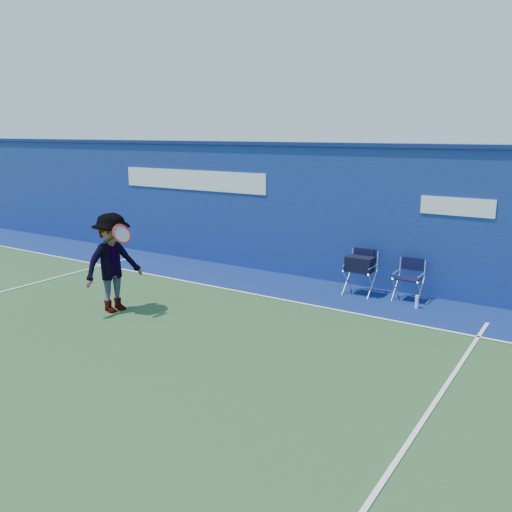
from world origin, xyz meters
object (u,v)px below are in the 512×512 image
Objects in this scene: water_bottle at (417,302)px; tennis_player at (113,263)px; directors_chair_right at (408,288)px; directors_chair_left at (360,276)px.

tennis_player is at bearing -145.91° from water_bottle.
directors_chair_right is at bearing 39.21° from tennis_player.
directors_chair_right is 3.24× the size of water_bottle.
directors_chair_left is at bearing -172.79° from directors_chair_right.
water_bottle is at bearing 34.09° from tennis_player.
directors_chair_right is 0.53m from water_bottle.
directors_chair_left is at bearing 45.30° from tennis_player.
directors_chair_right reaches higher than water_bottle.
directors_chair_left is 1.35m from water_bottle.
water_bottle is 0.14× the size of tennis_player.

